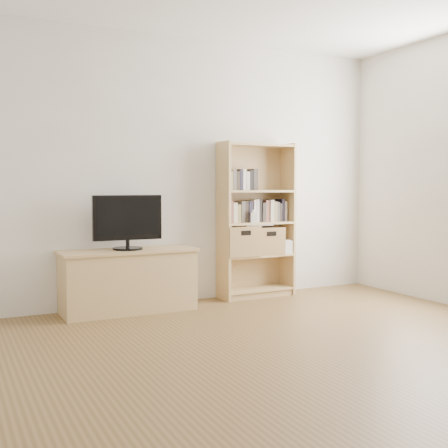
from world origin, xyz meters
TOP-DOWN VIEW (x-y plane):
  - floor at (0.00, 0.00)m, footprint 4.50×5.00m
  - back_wall at (0.00, 2.50)m, footprint 4.50×0.02m
  - tv_stand at (-0.61, 2.28)m, footprint 1.20×0.45m
  - bookshelf at (0.79, 2.36)m, footprint 0.80×0.30m
  - television at (-0.61, 2.28)m, footprint 0.63×0.08m
  - books_row_mid at (0.79, 2.38)m, footprint 0.84×0.19m
  - books_row_upper at (0.61, 2.37)m, footprint 0.36×0.15m
  - baby_monitor at (0.70, 2.27)m, footprint 0.06×0.05m
  - basket_left at (0.58, 2.35)m, footprint 0.37×0.31m
  - basket_right at (0.89, 2.36)m, footprint 0.34×0.28m
  - laptop at (0.77, 2.34)m, footprint 0.32×0.22m
  - magazine_stack at (1.06, 2.36)m, footprint 0.19×0.27m

SIDE VIEW (x-z plane):
  - floor at x=0.00m, z-range -0.01..0.01m
  - tv_stand at x=-0.61m, z-range 0.00..0.55m
  - magazine_stack at x=1.06m, z-range 0.44..0.56m
  - basket_right at x=0.89m, z-range 0.44..0.72m
  - basket_left at x=0.58m, z-range 0.44..0.74m
  - laptop at x=0.77m, z-range 0.74..0.77m
  - bookshelf at x=0.79m, z-range 0.00..1.59m
  - television at x=-0.61m, z-range 0.57..1.07m
  - baby_monitor at x=0.70m, z-range 0.78..0.89m
  - books_row_mid at x=0.79m, z-range 0.78..1.00m
  - books_row_upper at x=0.61m, z-range 1.11..1.29m
  - back_wall at x=0.00m, z-range 0.00..2.60m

